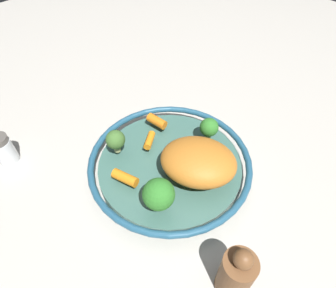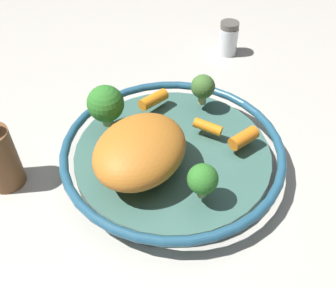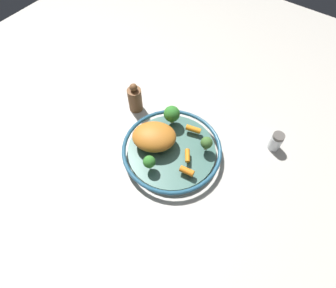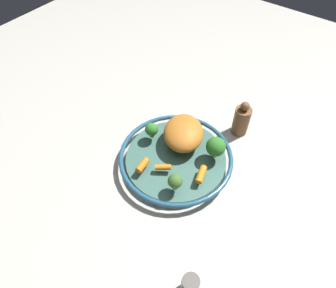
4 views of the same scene
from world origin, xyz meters
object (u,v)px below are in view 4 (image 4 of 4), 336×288
baby_carrot_right (201,174)px  baby_carrot_near_rim (142,165)px  pepper_mill (241,120)px  serving_bowl (176,159)px  broccoli_floret_mid (216,147)px  roast_chicken_piece (184,133)px  baby_carrot_back (163,167)px  broccoli_floret_large (175,181)px  broccoli_floret_small (152,130)px  salt_shaker (190,286)px

baby_carrot_right → baby_carrot_near_rim: bearing=116.1°
pepper_mill → serving_bowl: bearing=158.8°
broccoli_floret_mid → pepper_mill: pepper_mill is taller
roast_chicken_piece → broccoli_floret_mid: 0.11m
serving_bowl → baby_carrot_near_rim: bearing=152.0°
baby_carrot_right → baby_carrot_back: bearing=113.1°
baby_carrot_near_rim → roast_chicken_piece: bearing=-12.3°
roast_chicken_piece → broccoli_floret_large: 0.18m
serving_bowl → broccoli_floret_small: broccoli_floret_small is taller
baby_carrot_near_rim → baby_carrot_back: bearing=-58.4°
salt_shaker → broccoli_floret_small: bearing=49.5°
serving_bowl → salt_shaker: salt_shaker is taller
roast_chicken_piece → baby_carrot_right: size_ratio=2.80×
broccoli_floret_large → pepper_mill: pepper_mill is taller
baby_carrot_back → baby_carrot_right: size_ratio=0.85×
roast_chicken_piece → pepper_mill: size_ratio=1.15×
baby_carrot_back → baby_carrot_right: baby_carrot_right is taller
pepper_mill → broccoli_floret_large: bearing=175.2°
serving_bowl → broccoli_floret_large: 0.13m
broccoli_floret_small → pepper_mill: size_ratio=0.41×
serving_bowl → broccoli_floret_mid: (0.07, -0.09, 0.06)m
baby_carrot_back → broccoli_floret_mid: (0.13, -0.09, 0.03)m
serving_bowl → baby_carrot_back: size_ratio=7.58×
broccoli_floret_large → pepper_mill: 0.34m
baby_carrot_back → broccoli_floret_mid: 0.17m
roast_chicken_piece → pepper_mill: pepper_mill is taller
baby_carrot_back → salt_shaker: (-0.22, -0.24, -0.02)m
broccoli_floret_large → salt_shaker: broccoli_floret_large is taller
baby_carrot_near_rim → broccoli_floret_large: 0.12m
roast_chicken_piece → broccoli_floret_mid: size_ratio=2.14×
baby_carrot_near_rim → broccoli_floret_mid: size_ratio=0.67×
serving_bowl → baby_carrot_near_rim: 0.11m
serving_bowl → pepper_mill: size_ratio=2.66×
roast_chicken_piece → baby_carrot_back: size_ratio=3.28×
roast_chicken_piece → broccoli_floret_mid: (0.01, -0.11, 0.01)m
broccoli_floret_mid → broccoli_floret_large: (-0.16, 0.03, -0.01)m
baby_carrot_back → salt_shaker: salt_shaker is taller
roast_chicken_piece → baby_carrot_right: 0.15m
serving_bowl → broccoli_floret_small: 0.12m
broccoli_floret_large → salt_shaker: size_ratio=0.74×
roast_chicken_piece → broccoli_floret_small: bearing=118.3°
broccoli_floret_large → serving_bowl: bearing=34.3°
baby_carrot_right → broccoli_floret_mid: bearing=5.7°
baby_carrot_right → broccoli_floret_mid: broccoli_floret_mid is taller
baby_carrot_right → broccoli_floret_mid: (0.09, 0.01, 0.03)m
broccoli_floret_mid → broccoli_floret_large: size_ratio=1.28×
baby_carrot_back → broccoli_floret_small: bearing=52.9°
baby_carrot_right → salt_shaker: size_ratio=0.72×
baby_carrot_back → salt_shaker: bearing=-131.9°
serving_bowl → pepper_mill: pepper_mill is taller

